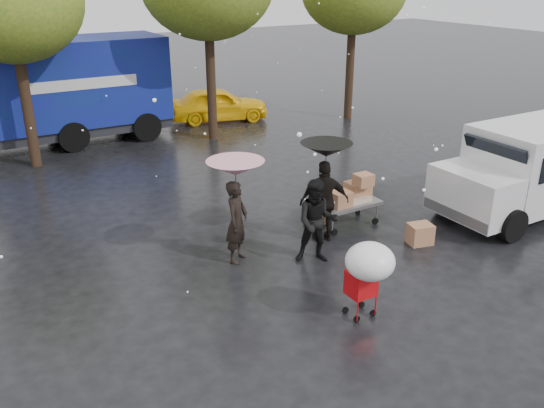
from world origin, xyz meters
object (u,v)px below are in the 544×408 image
person_black (324,201)px  white_van (534,167)px  blue_truck (50,94)px  yellow_taxi (218,104)px  person_pink (237,222)px  vendor_cart (351,196)px  shopping_cart (369,265)px

person_black → white_van: 5.53m
blue_truck → yellow_taxi: (6.24, 0.18, -1.10)m
person_pink → yellow_taxi: bearing=25.0°
blue_truck → person_pink: bearing=-82.2°
person_black → white_van: bearing=-168.6°
person_pink → yellow_taxi: person_pink is taller
blue_truck → vendor_cart: bearing=-66.2°
blue_truck → yellow_taxi: bearing=1.6°
shopping_cart → yellow_taxi: bearing=74.5°
blue_truck → yellow_taxi: size_ratio=2.15×
vendor_cart → blue_truck: size_ratio=0.18×
person_pink → white_van: 7.61m
person_black → yellow_taxi: 11.32m
blue_truck → yellow_taxi: blue_truck is taller
person_pink → white_van: size_ratio=0.36×
white_van → blue_truck: size_ratio=0.59×
person_pink → yellow_taxi: (4.77, 10.89, -0.22)m
vendor_cart → person_black: bearing=-160.6°
person_black → yellow_taxi: bearing=-79.5°
shopping_cart → blue_truck: size_ratio=0.18×
person_black → blue_truck: bearing=-47.6°
shopping_cart → person_black: bearing=67.9°
yellow_taxi → person_black: bearing=-178.2°
shopping_cart → blue_truck: 14.00m
person_black → blue_truck: 11.42m
person_black → vendor_cart: size_ratio=1.22×
person_black → blue_truck: blue_truck is taller
vendor_cart → yellow_taxi: size_ratio=0.39×
vendor_cart → shopping_cart: (-2.23, -3.33, 0.34)m
vendor_cart → shopping_cart: bearing=-123.9°
person_pink → white_van: (7.49, -1.32, 0.28)m
person_pink → shopping_cart: 3.20m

